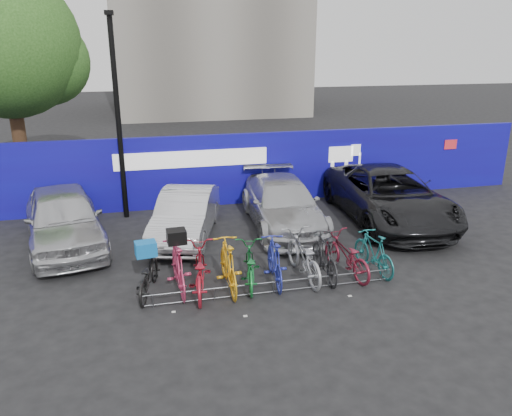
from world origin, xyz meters
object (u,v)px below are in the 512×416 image
object	(u,v)px
bike_4	(250,265)
bike_6	(303,256)
bike_3	(228,265)
bike_5	(275,261)
bike_rack	(273,287)
bike_7	(325,256)
car_0	(64,218)
car_3	(389,196)
bike_0	(148,275)
lamppost	(118,113)
bike_9	(374,252)
car_2	(283,204)
bike_1	(178,267)
bike_2	(199,270)
car_1	(186,215)
bike_8	(346,255)
tree	(13,48)

from	to	relation	value
bike_4	bike_6	xyz separation A→B (m)	(1.29, 0.06, 0.07)
bike_3	bike_5	size ratio (longest dim) A/B	1.07
bike_rack	bike_7	world-z (taller)	bike_7
car_0	car_3	xyz separation A→B (m)	(9.44, -0.12, 0.01)
car_0	bike_0	size ratio (longest dim) A/B	2.70
lamppost	bike_9	bearing A→B (deg)	-43.14
car_0	bike_4	xyz separation A→B (m)	(4.35, -3.36, -0.33)
lamppost	bike_9	distance (m)	8.46
car_2	bike_7	xyz separation A→B (m)	(-0.01, -3.54, -0.16)
bike_5	bike_9	size ratio (longest dim) A/B	1.07
car_2	bike_4	world-z (taller)	car_2
bike_rack	bike_3	world-z (taller)	bike_3
bike_3	bike_4	distance (m)	0.52
bike_1	lamppost	bearing A→B (deg)	-80.42
car_0	bike_1	world-z (taller)	car_0
bike_4	bike_2	bearing A→B (deg)	15.63
bike_3	bike_4	world-z (taller)	bike_3
bike_1	bike_4	bearing A→B (deg)	173.15
car_1	bike_8	bearing A→B (deg)	-27.09
bike_6	lamppost	bearing A→B (deg)	-56.00
car_3	bike_4	bearing A→B (deg)	-143.66
car_2	bike_1	xyz separation A→B (m)	(-3.39, -3.39, -0.14)
car_3	bike_3	distance (m)	6.52
car_3	car_1	bearing A→B (deg)	-176.23
bike_rack	car_3	xyz separation A→B (m)	(4.68, 3.80, 0.64)
bike_7	car_1	bearing A→B (deg)	-46.29
bike_8	bike_9	size ratio (longest dim) A/B	1.12
car_1	bike_8	size ratio (longest dim) A/B	2.18
car_2	bike_8	bearing A→B (deg)	-78.05
tree	lamppost	bearing A→B (deg)	-52.49
bike_7	bike_8	bearing A→B (deg)	-174.13
car_1	bike_1	bearing A→B (deg)	-82.36
car_2	bike_9	bearing A→B (deg)	-67.36
bike_4	bike_9	world-z (taller)	bike_9
bike_1	bike_7	world-z (taller)	bike_1
car_0	bike_8	size ratio (longest dim) A/B	2.52
bike_rack	bike_1	bearing A→B (deg)	161.71
bike_1	bike_6	bearing A→B (deg)	176.05
car_0	bike_8	bearing A→B (deg)	-38.04
bike_5	bike_2	bearing A→B (deg)	7.33
tree	car_0	world-z (taller)	tree
bike_0	bike_4	xyz separation A→B (m)	(2.26, -0.07, 0.01)
car_3	bike_4	size ratio (longest dim) A/B	3.24
bike_4	bike_6	bearing A→B (deg)	-167.02
bike_rack	bike_2	size ratio (longest dim) A/B	2.80
bike_5	bike_8	xyz separation A→B (m)	(1.76, 0.04, -0.04)
bike_3	bike_8	xyz separation A→B (m)	(2.84, 0.08, -0.08)
bike_2	bike_4	distance (m)	1.16
car_0	bike_5	bearing A→B (deg)	-45.96
lamppost	bike_rack	distance (m)	7.48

